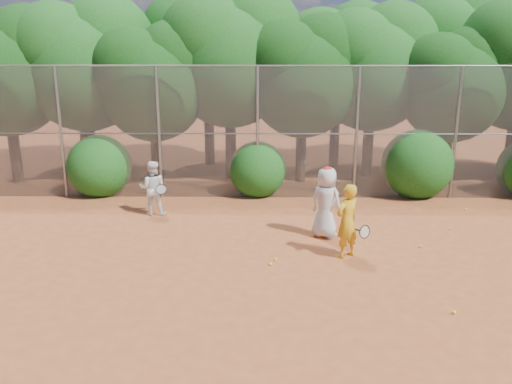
{
  "coord_description": "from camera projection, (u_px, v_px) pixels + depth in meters",
  "views": [
    {
      "loc": [
        -0.85,
        -9.07,
        4.19
      ],
      "look_at": [
        -1.0,
        2.5,
        1.1
      ],
      "focal_mm": 35.0,
      "sensor_mm": 36.0,
      "label": 1
    }
  ],
  "objects": [
    {
      "name": "fence_back",
      "position": [
        287.0,
        132.0,
        15.1
      ],
      "size": [
        20.05,
        0.09,
        4.03
      ],
      "color": "gray",
      "rests_on": "ground"
    },
    {
      "name": "ball_0",
      "position": [
        421.0,
        246.0,
        11.43
      ],
      "size": [
        0.07,
        0.07,
        0.07
      ],
      "primitive_type": "sphere",
      "color": "#CFEF2B",
      "rests_on": "ground"
    },
    {
      "name": "bush_2",
      "position": [
        417.0,
        161.0,
        15.58
      ],
      "size": [
        2.2,
        2.2,
        2.2
      ],
      "primitive_type": "sphere",
      "color": "#134C13",
      "rests_on": "ground"
    },
    {
      "name": "ball_2",
      "position": [
        454.0,
        312.0,
        8.46
      ],
      "size": [
        0.07,
        0.07,
        0.07
      ],
      "primitive_type": "sphere",
      "color": "#CFEF2B",
      "rests_on": "ground"
    },
    {
      "name": "player_yellow",
      "position": [
        347.0,
        221.0,
        10.71
      ],
      "size": [
        0.85,
        0.67,
        1.64
      ],
      "rotation": [
        0.0,
        0.0,
        3.79
      ],
      "color": "gold",
      "rests_on": "ground"
    },
    {
      "name": "ground",
      "position": [
        305.0,
        279.0,
        9.83
      ],
      "size": [
        80.0,
        80.0,
        0.0
      ],
      "primitive_type": "plane",
      "color": "#9D4A23",
      "rests_on": "ground"
    },
    {
      "name": "ball_6",
      "position": [
        270.0,
        264.0,
        10.44
      ],
      "size": [
        0.07,
        0.07,
        0.07
      ],
      "primitive_type": "sphere",
      "color": "#CFEF2B",
      "rests_on": "ground"
    },
    {
      "name": "bush_0",
      "position": [
        99.0,
        163.0,
        15.74
      ],
      "size": [
        2.0,
        2.0,
        2.0
      ],
      "primitive_type": "sphere",
      "color": "#134C13",
      "rests_on": "ground"
    },
    {
      "name": "player_white",
      "position": [
        153.0,
        188.0,
        13.71
      ],
      "size": [
        0.83,
        0.7,
        1.51
      ],
      "rotation": [
        0.0,
        0.0,
        3.17
      ],
      "color": "white",
      "rests_on": "ground"
    },
    {
      "name": "tree_2",
      "position": [
        154.0,
        78.0,
        16.53
      ],
      "size": [
        3.99,
        3.47,
        5.47
      ],
      "color": "black",
      "rests_on": "ground"
    },
    {
      "name": "tree_11",
      "position": [
        339.0,
        60.0,
        19.01
      ],
      "size": [
        4.64,
        4.03,
        6.35
      ],
      "color": "black",
      "rests_on": "ground"
    },
    {
      "name": "tree_6",
      "position": [
        454.0,
        81.0,
        16.63
      ],
      "size": [
        3.86,
        3.36,
        5.29
      ],
      "color": "black",
      "rests_on": "ground"
    },
    {
      "name": "tree_5",
      "position": [
        374.0,
        63.0,
        17.48
      ],
      "size": [
        4.51,
        3.92,
        6.17
      ],
      "color": "black",
      "rests_on": "ground"
    },
    {
      "name": "tree_12",
      "position": [
        453.0,
        50.0,
        19.45
      ],
      "size": [
        5.02,
        4.37,
        6.88
      ],
      "color": "black",
      "rests_on": "ground"
    },
    {
      "name": "tree_0",
      "position": [
        6.0,
        67.0,
        16.7
      ],
      "size": [
        4.38,
        3.81,
        6.0
      ],
      "color": "black",
      "rests_on": "ground"
    },
    {
      "name": "tree_10",
      "position": [
        209.0,
        47.0,
        19.34
      ],
      "size": [
        5.15,
        4.48,
        7.06
      ],
      "color": "black",
      "rests_on": "ground"
    },
    {
      "name": "ball_4",
      "position": [
        276.0,
        259.0,
        10.7
      ],
      "size": [
        0.07,
        0.07,
        0.07
      ],
      "primitive_type": "sphere",
      "color": "#CFEF2B",
      "rests_on": "ground"
    },
    {
      "name": "tree_9",
      "position": [
        80.0,
        55.0,
        19.29
      ],
      "size": [
        4.83,
        4.2,
        6.62
      ],
      "color": "black",
      "rests_on": "ground"
    },
    {
      "name": "ball_5",
      "position": [
        466.0,
        209.0,
        14.26
      ],
      "size": [
        0.07,
        0.07,
        0.07
      ],
      "primitive_type": "sphere",
      "color": "#CFEF2B",
      "rests_on": "ground"
    },
    {
      "name": "player_teen",
      "position": [
        326.0,
        202.0,
        11.94
      ],
      "size": [
        1.0,
        0.96,
        1.75
      ],
      "rotation": [
        0.0,
        0.0,
        2.46
      ],
      "color": "silver",
      "rests_on": "ground"
    },
    {
      "name": "bush_1",
      "position": [
        258.0,
        167.0,
        15.7
      ],
      "size": [
        1.8,
        1.8,
        1.8
      ],
      "primitive_type": "sphere",
      "color": "#134C13",
      "rests_on": "ground"
    },
    {
      "name": "tree_4",
      "position": [
        304.0,
        72.0,
        16.81
      ],
      "size": [
        4.19,
        3.64,
        5.73
      ],
      "color": "black",
      "rests_on": "ground"
    },
    {
      "name": "ball_1",
      "position": [
        450.0,
        229.0,
        12.63
      ],
      "size": [
        0.07,
        0.07,
        0.07
      ],
      "primitive_type": "sphere",
      "color": "#CFEF2B",
      "rests_on": "ground"
    },
    {
      "name": "tree_3",
      "position": [
        231.0,
        53.0,
        17.26
      ],
      "size": [
        4.89,
        4.26,
        6.7
      ],
      "color": "black",
      "rests_on": "ground"
    },
    {
      "name": "tree_1",
      "position": [
        85.0,
        60.0,
        17.1
      ],
      "size": [
        4.64,
        4.03,
        6.35
      ],
      "color": "black",
      "rests_on": "ground"
    }
  ]
}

